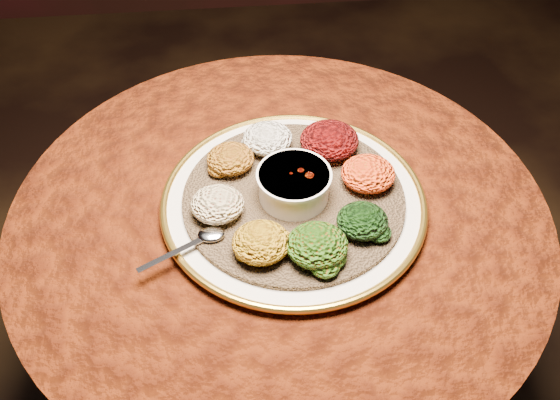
{
  "coord_description": "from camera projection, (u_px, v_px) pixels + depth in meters",
  "views": [
    {
      "loc": [
        -0.07,
        -0.74,
        1.55
      ],
      "look_at": [
        0.0,
        -0.0,
        0.76
      ],
      "focal_mm": 40.0,
      "sensor_mm": 36.0,
      "label": 1
    }
  ],
  "objects": [
    {
      "name": "table",
      "position": [
        279.0,
        270.0,
        1.24
      ],
      "size": [
        0.96,
        0.96,
        0.73
      ],
      "color": "black",
      "rests_on": "ground"
    },
    {
      "name": "portion_kitfo",
      "position": [
        329.0,
        140.0,
        1.15
      ],
      "size": [
        0.11,
        0.1,
        0.05
      ],
      "primitive_type": "ellipsoid",
      "color": "black",
      "rests_on": "injera"
    },
    {
      "name": "portion_gomen",
      "position": [
        362.0,
        221.0,
        1.02
      ],
      "size": [
        0.09,
        0.08,
        0.04
      ],
      "primitive_type": "ellipsoid",
      "color": "black",
      "rests_on": "injera"
    },
    {
      "name": "platter",
      "position": [
        293.0,
        202.0,
        1.1
      ],
      "size": [
        0.49,
        0.49,
        0.02
      ],
      "rotation": [
        0.0,
        0.0,
        -0.1
      ],
      "color": "silver",
      "rests_on": "table"
    },
    {
      "name": "portion_kik",
      "position": [
        261.0,
        242.0,
        0.99
      ],
      "size": [
        0.09,
        0.09,
        0.05
      ],
      "primitive_type": "ellipsoid",
      "color": "#B4850F",
      "rests_on": "injera"
    },
    {
      "name": "portion_shiro",
      "position": [
        230.0,
        159.0,
        1.12
      ],
      "size": [
        0.09,
        0.08,
        0.04
      ],
      "primitive_type": "ellipsoid",
      "color": "#8D4B11",
      "rests_on": "injera"
    },
    {
      "name": "spoon",
      "position": [
        206.0,
        237.0,
        1.02
      ],
      "size": [
        0.14,
        0.09,
        0.01
      ],
      "rotation": [
        0.0,
        0.0,
        -2.64
      ],
      "color": "silver",
      "rests_on": "injera"
    },
    {
      "name": "portion_tikil",
      "position": [
        368.0,
        174.0,
        1.1
      ],
      "size": [
        0.1,
        0.09,
        0.05
      ],
      "primitive_type": "ellipsoid",
      "color": "#B5660F",
      "rests_on": "injera"
    },
    {
      "name": "stew_bowl",
      "position": [
        294.0,
        183.0,
        1.07
      ],
      "size": [
        0.13,
        0.13,
        0.05
      ],
      "color": "white",
      "rests_on": "injera"
    },
    {
      "name": "portion_timatim",
      "position": [
        218.0,
        204.0,
        1.05
      ],
      "size": [
        0.09,
        0.09,
        0.04
      ],
      "primitive_type": "ellipsoid",
      "color": "maroon",
      "rests_on": "injera"
    },
    {
      "name": "injera",
      "position": [
        294.0,
        198.0,
        1.09
      ],
      "size": [
        0.41,
        0.41,
        0.01
      ],
      "primitive_type": "cylinder",
      "rotation": [
        0.0,
        0.0,
        -0.05
      ],
      "color": "brown",
      "rests_on": "platter"
    },
    {
      "name": "portion_ayib",
      "position": [
        267.0,
        138.0,
        1.16
      ],
      "size": [
        0.09,
        0.09,
        0.04
      ],
      "primitive_type": "ellipsoid",
      "color": "white",
      "rests_on": "injera"
    },
    {
      "name": "portion_mixveg",
      "position": [
        317.0,
        245.0,
        0.98
      ],
      "size": [
        0.1,
        0.09,
        0.05
      ],
      "primitive_type": "ellipsoid",
      "color": "maroon",
      "rests_on": "injera"
    }
  ]
}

